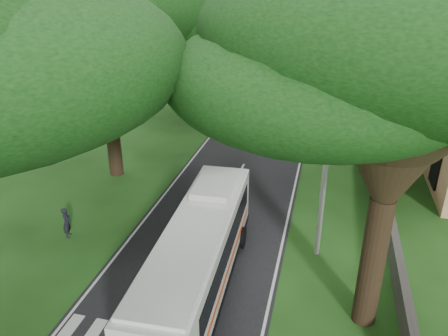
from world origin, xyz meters
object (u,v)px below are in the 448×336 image
distant_car_c (312,53)px  pedestrian (67,222)px  pole_far (336,42)px  pole_near (325,175)px  pole_mid (333,77)px  distant_car_a (267,82)px  distant_car_b (268,67)px  coach_bus (199,255)px

distant_car_c → pedestrian: bearing=61.3°
pole_far → pedestrian: 43.50m
pole_near → pole_mid: 20.00m
pole_near → distant_car_c: (-3.34, 51.61, -3.45)m
pole_near → distant_car_c: 51.84m
pole_far → distant_car_c: pole_far is taller
distant_car_a → distant_car_b: bearing=-72.2°
pedestrian → pole_far: bearing=-32.7°
distant_car_c → distant_car_a: bearing=59.3°
pole_mid → pedestrian: pole_mid is taller
pole_mid → pole_far: bearing=90.0°
distant_car_a → distant_car_c: size_ratio=0.72×
distant_car_b → distant_car_c: distant_car_c is taller
pole_mid → coach_bus: 24.53m
coach_bus → distant_car_c: (1.36, 55.57, -1.10)m
coach_bus → pedestrian: 8.17m
distant_car_b → distant_car_c: size_ratio=0.73×
distant_car_c → distant_car_b: bearing=46.1°
distant_car_a → coach_bus: bearing=104.4°
pole_near → distant_car_a: pole_near is taller
distant_car_b → distant_car_c: 12.27m
pole_near → pole_far: (0.00, 40.00, 0.00)m
distant_car_b → distant_car_c: bearing=79.2°
pole_near → pedestrian: 12.98m
pole_near → coach_bus: pole_near is taller
pole_near → coach_bus: size_ratio=0.69×
pole_far → distant_car_c: bearing=106.0°
coach_bus → pedestrian: (-7.74, 2.41, -1.01)m
pole_mid → distant_car_c: size_ratio=1.66×
distant_car_c → coach_bus: bearing=69.6°
pole_mid → distant_car_b: (-8.50, 20.48, -3.57)m
pole_near → distant_car_a: (-7.38, 32.06, -3.56)m
distant_car_c → pedestrian: 53.93m
coach_bus → distant_car_a: (-2.67, 36.02, -1.21)m
distant_car_a → pedestrian: bearing=91.6°
coach_bus → pole_mid: bearing=76.7°
coach_bus → distant_car_b: coach_bus is taller
pole_near → pole_mid: bearing=90.0°
pole_far → coach_bus: 44.27m
distant_car_a → distant_car_b: 8.49m
pole_mid → distant_car_b: bearing=112.5°
coach_bus → distant_car_a: coach_bus is taller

